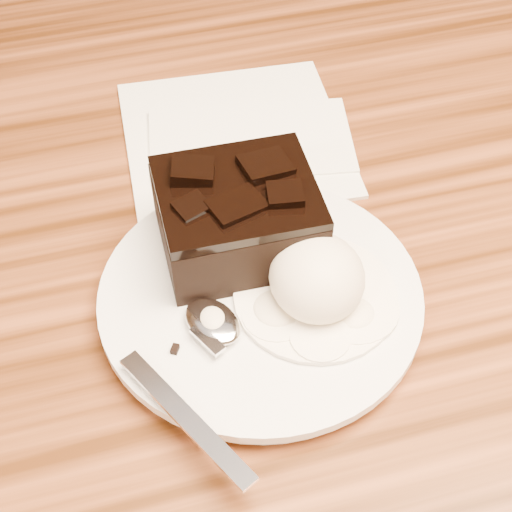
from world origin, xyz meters
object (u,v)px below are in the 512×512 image
object	(u,v)px
dining_table	(342,511)
spoon	(213,323)
plate	(260,301)
ice_cream_scoop	(317,278)
napkin	(235,136)
brownie	(238,221)

from	to	relation	value
dining_table	spoon	size ratio (longest dim) A/B	7.55
plate	ice_cream_scoop	distance (m)	0.04
plate	napkin	distance (m)	0.16
dining_table	spoon	xyz separation A→B (m)	(-0.12, -0.03, 0.40)
ice_cream_scoop	spoon	xyz separation A→B (m)	(-0.07, -0.00, -0.02)
dining_table	napkin	xyz separation A→B (m)	(-0.06, 0.15, 0.38)
dining_table	plate	size ratio (longest dim) A/B	5.95
plate	napkin	bearing A→B (deg)	80.88
brownie	spoon	distance (m)	0.07
dining_table	brownie	size ratio (longest dim) A/B	12.43
napkin	ice_cream_scoop	bearing A→B (deg)	-88.30
ice_cream_scoop	brownie	bearing A→B (deg)	121.28
dining_table	ice_cream_scoop	world-z (taller)	ice_cream_scoop
napkin	spoon	bearing A→B (deg)	-108.61
dining_table	plate	bearing A→B (deg)	-174.55
spoon	napkin	distance (m)	0.19
dining_table	plate	world-z (taller)	plate
ice_cream_scoop	dining_table	bearing A→B (deg)	20.89
plate	ice_cream_scoop	size ratio (longest dim) A/B	3.30
dining_table	napkin	size ratio (longest dim) A/B	7.34
ice_cream_scoop	spoon	size ratio (longest dim) A/B	0.38
dining_table	napkin	world-z (taller)	napkin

